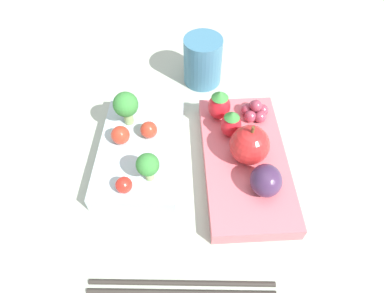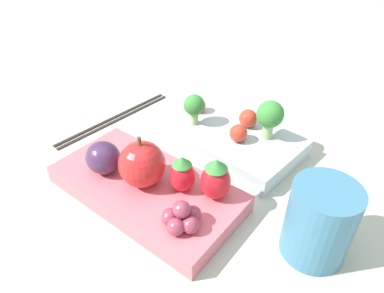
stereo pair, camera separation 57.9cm
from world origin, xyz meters
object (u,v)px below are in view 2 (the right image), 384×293
object	(u,v)px
broccoli_floret_0	(194,106)
strawberry_0	(182,174)
cherry_tomato_2	(199,105)
chopsticks_pair	(114,118)
broccoli_floret_1	(270,116)
bento_box_savoury	(232,140)
cherry_tomato_1	(238,133)
cherry_tomato_0	(248,118)
plum	(103,158)
grape_cluster	(182,217)
bento_box_fruit	(144,187)
strawberry_1	(216,179)
drinking_cup	(319,222)
apple	(143,165)

from	to	relation	value
broccoli_floret_0	strawberry_0	distance (m)	0.13
cherry_tomato_2	chopsticks_pair	distance (m)	0.14
broccoli_floret_1	bento_box_savoury	bearing A→B (deg)	-152.21
cherry_tomato_1	cherry_tomato_0	bearing A→B (deg)	109.08
plum	grape_cluster	size ratio (longest dim) A/B	1.06
broccoli_floret_1	cherry_tomato_0	bearing A→B (deg)	173.17
bento_box_fruit	chopsticks_pair	world-z (taller)	bento_box_fruit
chopsticks_pair	strawberry_1	bearing A→B (deg)	-7.79
bento_box_fruit	cherry_tomato_2	world-z (taller)	cherry_tomato_2
plum	grape_cluster	bearing A→B (deg)	3.07
broccoli_floret_1	plum	size ratio (longest dim) A/B	1.26
cherry_tomato_0	cherry_tomato_1	distance (m)	0.04
drinking_cup	cherry_tomato_2	bearing A→B (deg)	160.31
broccoli_floret_0	cherry_tomato_0	bearing A→B (deg)	39.69
broccoli_floret_0	apple	distance (m)	0.13
bento_box_fruit	drinking_cup	xyz separation A→B (m)	(0.18, 0.07, 0.03)
cherry_tomato_1	broccoli_floret_0	bearing A→B (deg)	-171.44
broccoli_floret_1	drinking_cup	distance (m)	0.16
broccoli_floret_1	bento_box_fruit	bearing A→B (deg)	-107.36
bento_box_fruit	cherry_tomato_0	size ratio (longest dim) A/B	9.19
bento_box_savoury	strawberry_1	world-z (taller)	strawberry_1
bento_box_fruit	grape_cluster	distance (m)	0.08
plum	chopsticks_pair	xyz separation A→B (m)	(-0.12, 0.09, -0.04)
grape_cluster	cherry_tomato_1	bearing A→B (deg)	108.48
drinking_cup	chopsticks_pair	xyz separation A→B (m)	(-0.35, 0.00, -0.04)
bento_box_fruit	chopsticks_pair	distance (m)	0.18
cherry_tomato_0	strawberry_1	distance (m)	0.15
cherry_tomato_1	apple	world-z (taller)	apple
strawberry_0	bento_box_fruit	bearing A→B (deg)	-153.00
cherry_tomato_2	strawberry_0	world-z (taller)	strawberry_0
grape_cluster	strawberry_0	bearing A→B (deg)	135.93
apple	cherry_tomato_0	bearing A→B (deg)	86.27
cherry_tomato_2	grape_cluster	xyz separation A→B (m)	(0.14, -0.17, -0.00)
cherry_tomato_0	apple	bearing A→B (deg)	-93.73
bento_box_savoury	cherry_tomato_0	xyz separation A→B (m)	(0.01, 0.03, 0.03)
bento_box_savoury	broccoli_floret_1	size ratio (longest dim) A/B	3.42
drinking_cup	bento_box_savoury	bearing A→B (deg)	154.78
bento_box_savoury	cherry_tomato_0	world-z (taller)	cherry_tomato_0
cherry_tomato_0	cherry_tomato_2	distance (m)	0.08
bento_box_savoury	drinking_cup	distance (m)	0.19
cherry_tomato_2	strawberry_0	xyz separation A→B (m)	(0.10, -0.13, 0.01)
broccoli_floret_1	cherry_tomato_1	size ratio (longest dim) A/B	2.28
cherry_tomato_2	drinking_cup	bearing A→B (deg)	-19.69
bento_box_savoury	strawberry_1	distance (m)	0.13
broccoli_floret_0	strawberry_1	xyz separation A→B (m)	(0.12, -0.09, -0.01)
bento_box_savoury	cherry_tomato_2	bearing A→B (deg)	174.68
apple	chopsticks_pair	world-z (taller)	apple
broccoli_floret_0	broccoli_floret_1	size ratio (longest dim) A/B	0.83
bento_box_fruit	drinking_cup	bearing A→B (deg)	20.62
bento_box_savoury	drinking_cup	xyz separation A→B (m)	(0.17, -0.08, 0.03)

